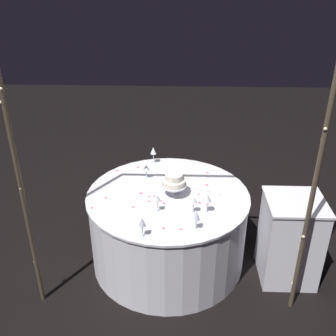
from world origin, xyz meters
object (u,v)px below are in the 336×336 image
at_px(wine_glass_0, 196,216).
at_px(decorative_arch, 165,126).
at_px(main_table, 168,228).
at_px(tiered_cake, 174,181).
at_px(wine_glass_5, 146,168).
at_px(wine_glass_3, 142,223).
at_px(wine_glass_4, 153,151).
at_px(wine_glass_6, 193,201).
at_px(wine_glass_1, 157,199).
at_px(cake_knife, 207,192).
at_px(side_table, 290,239).
at_px(wine_glass_2, 207,199).

bearing_deg(wine_glass_0, decorative_arch, 9.98).
height_order(main_table, tiered_cake, tiered_cake).
bearing_deg(decorative_arch, wine_glass_5, -75.56).
relative_size(wine_glass_3, wine_glass_4, 0.98).
height_order(wine_glass_4, wine_glass_6, wine_glass_4).
xyz_separation_m(wine_glass_1, wine_glass_3, (0.09, 0.33, 0.00)).
xyz_separation_m(wine_glass_5, wine_glass_6, (-0.42, 0.56, 0.01)).
relative_size(main_table, wine_glass_1, 8.95).
xyz_separation_m(wine_glass_0, wine_glass_3, (0.39, 0.10, 0.00)).
distance_m(wine_glass_6, cake_knife, 0.37).
bearing_deg(main_table, cake_knife, -172.10).
height_order(tiered_cake, wine_glass_5, tiered_cake).
relative_size(main_table, side_table, 1.82).
height_order(decorative_arch, main_table, decorative_arch).
bearing_deg(wine_glass_5, decorative_arch, 104.44).
relative_size(decorative_arch, main_table, 1.71).
xyz_separation_m(main_table, tiered_cake, (-0.05, 0.02, 0.50)).
relative_size(decorative_arch, wine_glass_4, 14.12).
xyz_separation_m(decorative_arch, wine_glass_4, (0.17, -1.14, -0.72)).
bearing_deg(wine_glass_3, wine_glass_1, -104.90).
distance_m(side_table, tiered_cake, 1.13).
bearing_deg(wine_glass_1, wine_glass_4, -84.08).
distance_m(tiered_cake, wine_glass_3, 0.62).
bearing_deg(wine_glass_0, cake_knife, -101.55).
xyz_separation_m(wine_glass_0, wine_glass_1, (0.30, -0.23, 0.00)).
distance_m(wine_glass_2, cake_knife, 0.34).
relative_size(wine_glass_0, cake_knife, 0.59).
distance_m(wine_glass_4, wine_glass_5, 0.32).
xyz_separation_m(tiered_cake, cake_knife, (-0.29, -0.07, -0.13)).
relative_size(tiered_cake, cake_knife, 0.79).
bearing_deg(decorative_arch, side_table, -160.42).
distance_m(main_table, wine_glass_5, 0.58).
distance_m(side_table, wine_glass_0, 1.01).
bearing_deg(wine_glass_2, wine_glass_3, 34.55).
distance_m(tiered_cake, wine_glass_6, 0.31).
xyz_separation_m(wine_glass_4, cake_knife, (-0.51, 0.55, -0.12)).
relative_size(tiered_cake, wine_glass_6, 1.43).
xyz_separation_m(wine_glass_6, cake_knife, (-0.13, -0.33, -0.11)).
bearing_deg(side_table, wine_glass_4, -31.82).
bearing_deg(tiered_cake, wine_glass_6, 121.76).
bearing_deg(wine_glass_2, wine_glass_5, -46.03).
bearing_deg(cake_knife, wine_glass_0, 78.45).
bearing_deg(wine_glass_5, main_table, 127.01).
bearing_deg(wine_glass_3, side_table, -160.26).
bearing_deg(side_table, cake_knife, -16.49).
bearing_deg(wine_glass_1, cake_knife, -142.19).
xyz_separation_m(decorative_arch, main_table, (0.00, -0.54, -1.21)).
distance_m(main_table, tiered_cake, 0.50).
relative_size(side_table, wine_glass_1, 4.92).
relative_size(wine_glass_3, cake_knife, 0.60).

